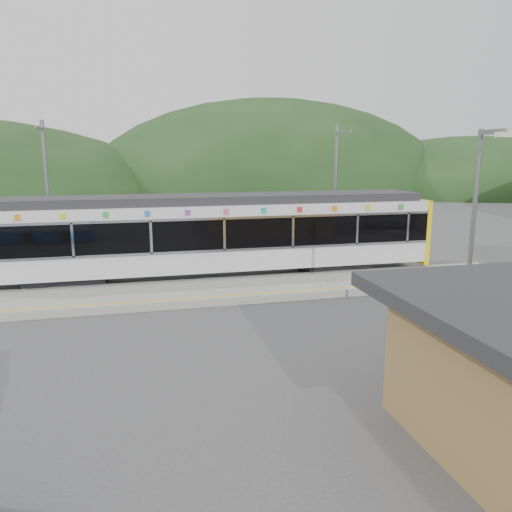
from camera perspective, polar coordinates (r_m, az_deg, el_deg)
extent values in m
plane|color=#4C4C4F|center=(17.02, -2.21, -7.38)|extent=(120.00, 120.00, 0.00)
ellipsoid|color=#1E3D19|center=(72.57, 1.70, 7.29)|extent=(52.00, 39.00, 26.00)
ellipsoid|color=#1E3D19|center=(80.11, 23.51, 6.75)|extent=(44.00, 33.00, 16.00)
cube|color=#9E9E99|center=(20.07, -4.10, -3.97)|extent=(26.00, 3.20, 0.30)
cube|color=yellow|center=(18.80, -3.44, -4.55)|extent=(26.00, 0.10, 0.01)
cube|color=black|center=(22.59, -20.74, -2.54)|extent=(3.20, 2.20, 0.56)
cube|color=black|center=(24.16, 8.74, -1.02)|extent=(3.20, 2.20, 0.56)
cube|color=silver|center=(22.44, -5.52, 0.02)|extent=(20.00, 2.90, 0.92)
cube|color=black|center=(22.24, -5.58, 3.02)|extent=(20.00, 2.96, 1.45)
cube|color=silver|center=(20.89, -4.96, 0.59)|extent=(20.00, 0.05, 0.10)
cube|color=silver|center=(20.67, -5.03, 4.26)|extent=(20.00, 0.05, 0.10)
cube|color=silver|center=(22.11, -5.63, 5.45)|extent=(20.00, 2.90, 0.45)
cube|color=#2D2D30|center=(22.07, -5.65, 6.49)|extent=(19.40, 2.50, 0.36)
cube|color=yellow|center=(25.71, 17.39, 2.98)|extent=(0.24, 2.92, 3.00)
cube|color=silver|center=(20.68, -20.23, 1.69)|extent=(0.10, 0.05, 1.35)
cube|color=silver|center=(20.55, -11.90, 2.11)|extent=(0.10, 0.05, 1.35)
cube|color=silver|center=(20.85, -3.63, 2.47)|extent=(0.10, 0.05, 1.35)
cube|color=silver|center=(21.57, 4.25, 2.77)|extent=(0.10, 0.05, 1.35)
cube|color=silver|center=(22.66, 11.50, 3.00)|extent=(0.10, 0.05, 1.35)
cube|color=silver|center=(23.82, 16.96, 3.14)|extent=(0.10, 0.05, 1.35)
cube|color=orange|center=(20.87, -25.61, 4.01)|extent=(0.22, 0.04, 0.22)
cube|color=yellow|center=(20.60, -21.25, 4.27)|extent=(0.22, 0.04, 0.22)
cube|color=green|center=(20.45, -16.79, 4.52)|extent=(0.22, 0.04, 0.22)
cube|color=blue|center=(20.42, -12.30, 4.74)|extent=(0.22, 0.04, 0.22)
cube|color=purple|center=(20.52, -7.81, 4.93)|extent=(0.22, 0.04, 0.22)
cube|color=#E54C8C|center=(20.75, -3.40, 5.09)|extent=(0.22, 0.04, 0.22)
cube|color=#19A5A5|center=(21.09, 0.90, 5.22)|extent=(0.22, 0.04, 0.22)
cube|color=red|center=(21.54, 5.04, 5.31)|extent=(0.22, 0.04, 0.22)
cube|color=orange|center=(22.10, 8.99, 5.37)|extent=(0.22, 0.04, 0.22)
cube|color=yellow|center=(22.77, 12.73, 5.41)|extent=(0.22, 0.04, 0.22)
cube|color=green|center=(23.52, 16.24, 5.42)|extent=(0.22, 0.04, 0.22)
cylinder|color=slate|center=(24.76, -22.66, 6.03)|extent=(0.18, 0.18, 7.00)
cube|color=slate|center=(23.90, -23.55, 13.25)|extent=(0.08, 1.80, 0.08)
cylinder|color=slate|center=(26.48, 9.02, 7.09)|extent=(0.18, 0.18, 7.00)
cube|color=slate|center=(25.69, 9.95, 13.85)|extent=(0.08, 1.80, 0.08)
cylinder|color=slate|center=(14.59, 23.37, 0.97)|extent=(0.12, 0.12, 6.17)
cube|color=slate|center=(14.02, 25.52, 12.68)|extent=(0.22, 1.04, 0.12)
cube|color=silver|center=(13.66, 26.73, 12.28)|extent=(0.37, 0.21, 0.12)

